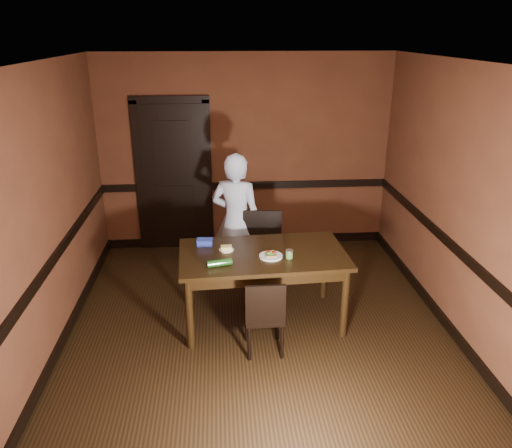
{
  "coord_description": "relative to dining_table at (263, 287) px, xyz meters",
  "views": [
    {
      "loc": [
        -0.38,
        -4.52,
        2.97
      ],
      "look_at": [
        0.0,
        0.35,
        1.05
      ],
      "focal_mm": 35.0,
      "sensor_mm": 36.0,
      "label": 1
    }
  ],
  "objects": [
    {
      "name": "baseboard_back",
      "position": [
        -0.06,
        2.08,
        -0.34
      ],
      "size": [
        4.0,
        0.03,
        0.12
      ],
      "primitive_type": "cube",
      "color": "black",
      "rests_on": "ground"
    },
    {
      "name": "dado_left",
      "position": [
        -2.04,
        -0.15,
        0.5
      ],
      "size": [
        0.03,
        4.5,
        0.1
      ],
      "primitive_type": "cube",
      "color": "black",
      "rests_on": "ground"
    },
    {
      "name": "baseboard_left",
      "position": [
        -2.04,
        -0.15,
        -0.34
      ],
      "size": [
        0.03,
        4.5,
        0.12
      ],
      "primitive_type": "cube",
      "color": "black",
      "rests_on": "ground"
    },
    {
      "name": "dining_table",
      "position": [
        0.0,
        0.0,
        0.0
      ],
      "size": [
        1.77,
        1.06,
        0.81
      ],
      "primitive_type": "cube",
      "rotation": [
        0.0,
        0.0,
        0.05
      ],
      "color": "black",
      "rests_on": "floor"
    },
    {
      "name": "floor",
      "position": [
        -0.06,
        -0.15,
        -0.4
      ],
      "size": [
        4.0,
        4.5,
        0.01
      ],
      "primitive_type": "cube",
      "color": "black",
      "rests_on": "ground"
    },
    {
      "name": "food_tub",
      "position": [
        -0.6,
        0.23,
        0.44
      ],
      "size": [
        0.18,
        0.13,
        0.07
      ],
      "rotation": [
        0.0,
        0.0,
        -0.08
      ],
      "color": "blue",
      "rests_on": "dining_table"
    },
    {
      "name": "wall_front",
      "position": [
        -0.06,
        -2.4,
        0.95
      ],
      "size": [
        4.0,
        0.02,
        2.7
      ],
      "primitive_type": "cube",
      "color": "#552B19",
      "rests_on": "ground"
    },
    {
      "name": "ceiling",
      "position": [
        -0.06,
        -0.15,
        2.3
      ],
      "size": [
        4.0,
        4.5,
        0.01
      ],
      "primitive_type": "cube",
      "color": "silver",
      "rests_on": "ground"
    },
    {
      "name": "wall_right",
      "position": [
        1.94,
        -0.15,
        0.95
      ],
      "size": [
        0.02,
        4.5,
        2.7
      ],
      "primitive_type": "cube",
      "color": "#552B19",
      "rests_on": "ground"
    },
    {
      "name": "door",
      "position": [
        -1.06,
        2.07,
        0.69
      ],
      "size": [
        1.05,
        0.07,
        2.2
      ],
      "color": "black",
      "rests_on": "ground"
    },
    {
      "name": "cheese_saucer",
      "position": [
        -0.38,
        0.09,
        0.42
      ],
      "size": [
        0.15,
        0.15,
        0.05
      ],
      "rotation": [
        0.0,
        0.0,
        -0.16
      ],
      "color": "white",
      "rests_on": "dining_table"
    },
    {
      "name": "wall_left",
      "position": [
        -2.06,
        -0.15,
        0.95
      ],
      "size": [
        0.02,
        4.5,
        2.7
      ],
      "primitive_type": "cube",
      "color": "#552B19",
      "rests_on": "ground"
    },
    {
      "name": "sauce_jar",
      "position": [
        0.25,
        -0.15,
        0.45
      ],
      "size": [
        0.08,
        0.08,
        0.09
      ],
      "rotation": [
        0.0,
        0.0,
        0.29
      ],
      "color": "#57893E",
      "rests_on": "dining_table"
    },
    {
      "name": "person",
      "position": [
        -0.24,
        0.9,
        0.42
      ],
      "size": [
        0.7,
        0.57,
        1.65
      ],
      "primitive_type": "imported",
      "rotation": [
        0.0,
        0.0,
        2.81
      ],
      "color": "silver",
      "rests_on": "floor"
    },
    {
      "name": "sandwich_plate",
      "position": [
        0.07,
        -0.1,
        0.42
      ],
      "size": [
        0.24,
        0.24,
        0.06
      ],
      "rotation": [
        0.0,
        0.0,
        0.05
      ],
      "color": "white",
      "rests_on": "dining_table"
    },
    {
      "name": "baseboard_right",
      "position": [
        1.93,
        -0.15,
        -0.34
      ],
      "size": [
        0.03,
        4.5,
        0.12
      ],
      "primitive_type": "cube",
      "color": "black",
      "rests_on": "ground"
    },
    {
      "name": "wrapped_veg",
      "position": [
        -0.45,
        -0.28,
        0.44
      ],
      "size": [
        0.25,
        0.12,
        0.07
      ],
      "primitive_type": "cylinder",
      "rotation": [
        0.0,
        1.57,
        0.23
      ],
      "color": "#143E11",
      "rests_on": "dining_table"
    },
    {
      "name": "dado_back",
      "position": [
        -0.06,
        2.08,
        0.5
      ],
      "size": [
        4.0,
        0.03,
        0.1
      ],
      "primitive_type": "cube",
      "color": "black",
      "rests_on": "ground"
    },
    {
      "name": "dado_right",
      "position": [
        1.93,
        -0.15,
        0.5
      ],
      "size": [
        0.03,
        4.5,
        0.1
      ],
      "primitive_type": "cube",
      "color": "black",
      "rests_on": "ground"
    },
    {
      "name": "chair_near",
      "position": [
        -0.04,
        -0.53,
        -0.0
      ],
      "size": [
        0.38,
        0.38,
        0.8
      ],
      "primitive_type": null,
      "rotation": [
        0.0,
        0.0,
        3.16
      ],
      "color": "black",
      "rests_on": "floor"
    },
    {
      "name": "wall_back",
      "position": [
        -0.06,
        2.1,
        0.95
      ],
      "size": [
        4.0,
        0.02,
        2.7
      ],
      "primitive_type": "cube",
      "color": "#552B19",
      "rests_on": "ground"
    },
    {
      "name": "chair_far",
      "position": [
        0.08,
        0.58,
        0.09
      ],
      "size": [
        0.49,
        0.49,
        0.98
      ],
      "primitive_type": null,
      "rotation": [
        0.0,
        0.0,
        -0.06
      ],
      "color": "black",
      "rests_on": "floor"
    }
  ]
}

